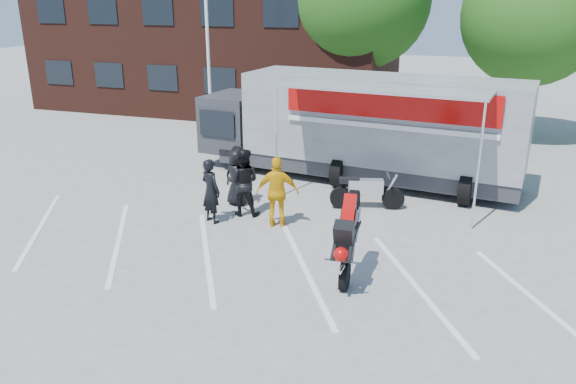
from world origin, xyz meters
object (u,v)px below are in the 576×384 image
Objects in this scene: stunt_bike_rider at (350,274)px; spectator_leather_c at (243,182)px; spectator_hivis at (277,192)px; flagpole at (213,14)px; tree_mid at (533,16)px; spectator_leather_b at (211,191)px; transporter_truck at (364,180)px; parked_motorcycle at (366,209)px; spectator_leather_a at (237,178)px.

stunt_bike_rider is 4.43m from spectator_leather_c.
spectator_hivis is at bearing 136.22° from stunt_bike_rider.
flagpole is 8.54m from spectator_leather_c.
spectator_leather_b is (-7.97, -12.16, -4.08)m from tree_mid.
spectator_leather_c is (-2.47, -4.13, 0.93)m from transporter_truck.
tree_mid is (11.24, 5.00, -0.11)m from flagpole.
spectator_leather_b is 0.93× the size of spectator_leather_c.
stunt_bike_rider is (7.41, -8.88, -5.05)m from flagpole.
spectator_hivis is at bearing -53.80° from flagpole.
spectator_hivis is (5.02, -6.86, -4.13)m from flagpole.
spectator_leather_b is (-4.14, 1.72, 0.86)m from stunt_bike_rider.
flagpole is 3.77× the size of parked_motorcycle.
spectator_leather_a is 0.93× the size of spectator_leather_b.
transporter_truck is 2.67m from parked_motorcycle.
stunt_bike_rider is (-3.83, -13.88, -4.94)m from tree_mid.
spectator_hivis is (1.15, -0.46, -0.00)m from spectator_leather_c.
spectator_leather_b is at bearing 153.85° from stunt_bike_rider.
parked_motorcycle is 4.42m from spectator_leather_b.
spectator_leather_c is (0.59, 0.76, 0.07)m from spectator_leather_b.
tree_mid is 15.10m from spectator_leather_b.
transporter_truck is 6.70m from stunt_bike_rider.
spectator_leather_a reaches higher than stunt_bike_rider.
tree_mid is at bearing 71.03° from stunt_bike_rider.
stunt_bike_rider reaches higher than parked_motorcycle.
spectator_leather_b is at bearing -65.42° from flagpole.
tree_mid is at bearing -120.78° from spectator_leather_a.
stunt_bike_rider is at bearing 147.36° from spectator_leather_a.
spectator_leather_a is at bearing 138.37° from stunt_bike_rider.
parked_motorcycle is 1.14× the size of spectator_leather_c.
tree_mid is 11.84m from parked_motorcycle.
tree_mid is at bearing -133.80° from spectator_hivis.
spectator_leather_c is at bearing -37.76° from spectator_hivis.
parked_motorcycle is at bearing -150.35° from spectator_hivis.
spectator_hivis is at bearing -117.71° from tree_mid.
flagpole is 4.32× the size of spectator_hivis.
transporter_truck is at bearing -132.17° from spectator_leather_c.
spectator_leather_b is (-0.11, -1.43, 0.06)m from spectator_leather_a.
flagpole is at bearing 38.85° from parked_motorcycle.
flagpole is 12.62m from stunt_bike_rider.
spectator_leather_a is 0.87× the size of spectator_hivis.
parked_motorcycle is at bearing -123.61° from spectator_leather_b.
tree_mid is 0.73× the size of transporter_truck.
spectator_leather_b is at bearing -115.59° from transporter_truck.
spectator_leather_a is (3.38, -5.72, -4.25)m from flagpole.
transporter_truck is at bearing -122.13° from spectator_hivis.
flagpole is 3.83× the size of stunt_bike_rider.
transporter_truck is 4.62m from spectator_leather_a.
spectator_leather_b is at bearing 105.68° from parked_motorcycle.
tree_mid reaches higher than parked_motorcycle.
stunt_bike_rider is 3.27m from spectator_hivis.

